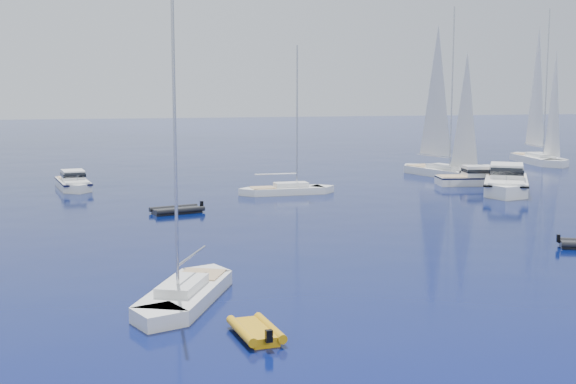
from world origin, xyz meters
TOP-DOWN VIEW (x-y plane):
  - ground at (0.00, 0.00)m, footprint 400.00×400.00m
  - motor_cruiser_far_r at (26.34, 39.99)m, footprint 9.32×4.15m
  - motor_cruiser_distant at (26.31, 34.99)m, footprint 9.25×12.44m
  - motor_cruiser_horizon at (-11.40, 46.20)m, footprint 3.89×8.68m
  - sailboat_fore at (-5.39, 6.43)m, footprint 6.23×9.84m
  - sailboat_centre at (6.93, 38.32)m, footprint 9.16×2.64m
  - sailboat_sails_r at (25.96, 47.65)m, footprint 6.63×12.66m
  - sailboat_sails_far at (43.18, 57.20)m, footprint 4.79×13.31m
  - tender_yellow at (-3.30, 1.02)m, footprint 2.11×3.32m
  - tender_grey_far at (-3.45, 30.39)m, footprint 4.44×3.18m

SIDE VIEW (x-z plane):
  - ground at x=0.00m, z-range 0.00..0.00m
  - motor_cruiser_far_r at x=26.34m, z-range -1.18..1.18m
  - motor_cruiser_distant at x=26.31m, z-range -1.60..1.60m
  - motor_cruiser_horizon at x=-11.40m, z-range -1.10..1.10m
  - sailboat_fore at x=-5.39m, z-range -7.10..7.10m
  - sailboat_centre at x=6.93m, z-range -6.68..6.68m
  - sailboat_sails_r at x=25.96m, z-range -9.01..9.01m
  - sailboat_sails_far at x=43.18m, z-range -9.57..9.57m
  - tender_yellow at x=-3.30m, z-range -0.47..0.47m
  - tender_grey_far at x=-3.45m, z-range -0.47..0.47m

